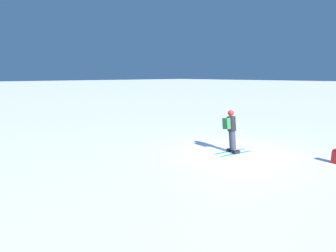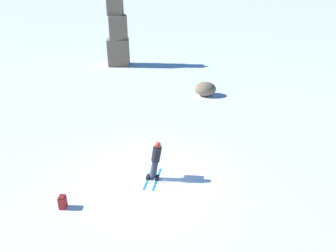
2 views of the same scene
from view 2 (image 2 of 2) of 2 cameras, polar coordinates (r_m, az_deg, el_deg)
The scene contains 5 objects.
ground_plane at distance 13.46m, azimuth -3.48°, elevation -9.19°, with size 300.00×300.00×0.00m, color white.
skier at distance 12.94m, azimuth -2.14°, elevation -5.68°, with size 1.25×1.67×1.74m.
rock_pillar at distance 29.69m, azimuth -8.78°, elevation 15.62°, with size 1.84×1.62×6.60m.
spare_backpack at distance 12.43m, azimuth -17.89°, elevation -12.49°, with size 0.26×0.33×0.50m.
exposed_boulder_0 at distance 22.28m, azimuth 6.52°, elevation 6.43°, with size 1.43×1.22×0.93m, color #7A664C.
Camera 2 is at (0.06, -11.10, 7.61)m, focal length 35.00 mm.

